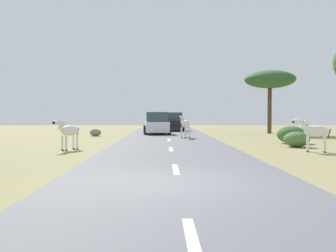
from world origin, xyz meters
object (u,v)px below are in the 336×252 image
at_px(zebra_1, 314,131).
at_px(bush_1, 297,139).
at_px(zebra_0, 185,124).
at_px(zebra_2, 68,131).
at_px(rock_2, 95,132).
at_px(car_0, 173,122).
at_px(tree_3, 270,80).
at_px(bush_0, 292,135).
at_px(car_1, 156,124).

distance_m(zebra_1, bush_1, 2.44).
bearing_deg(zebra_0, zebra_2, 80.69).
relative_size(bush_1, rock_2, 1.49).
bearing_deg(zebra_0, car_0, -59.87).
bearing_deg(zebra_1, car_0, 34.93).
xyz_separation_m(car_0, tree_3, (7.99, -4.32, 3.66)).
height_order(zebra_1, bush_0, zebra_1).
height_order(car_0, car_1, same).
xyz_separation_m(zebra_2, car_0, (5.30, 18.52, -0.01)).
distance_m(car_0, bush_0, 16.05).
relative_size(bush_0, bush_1, 1.28).
bearing_deg(bush_1, car_0, 108.08).
xyz_separation_m(bush_0, rock_2, (-12.21, 6.86, -0.22)).
bearing_deg(bush_1, car_1, 122.12).
relative_size(zebra_2, tree_3, 0.27).
distance_m(zebra_1, bush_0, 4.84).
relative_size(zebra_1, tree_3, 0.29).
distance_m(zebra_0, rock_2, 7.14).
xyz_separation_m(car_1, bush_0, (7.72, -8.98, -0.36)).
height_order(zebra_1, tree_3, tree_3).
relative_size(car_1, bush_0, 2.74).
relative_size(tree_3, bush_0, 3.26).
bearing_deg(tree_3, car_1, -171.04).
height_order(zebra_0, zebra_2, zebra_0).
bearing_deg(rock_2, car_1, 25.26).
xyz_separation_m(car_0, bush_1, (5.61, -17.18, -0.47)).
xyz_separation_m(tree_3, bush_1, (-2.39, -12.86, -4.13)).
bearing_deg(zebra_1, tree_3, 9.92).
relative_size(zebra_2, car_1, 0.32).
bearing_deg(zebra_2, rock_2, -51.44).
bearing_deg(tree_3, zebra_1, -99.34).
xyz_separation_m(zebra_2, rock_2, (-0.71, 10.58, -0.59)).
xyz_separation_m(zebra_0, bush_0, (5.73, -3.93, -0.47)).
xyz_separation_m(zebra_2, tree_3, (13.30, 14.20, 3.65)).
xyz_separation_m(zebra_1, bush_1, (0.12, 2.38, -0.51)).
height_order(zebra_2, bush_1, zebra_2).
xyz_separation_m(tree_3, bush_0, (-1.80, -10.48, -4.02)).
bearing_deg(bush_0, zebra_2, -162.05).
distance_m(car_0, rock_2, 9.98).
relative_size(tree_3, rock_2, 6.19).
distance_m(zebra_0, bush_1, 8.16).
bearing_deg(tree_3, rock_2, -165.51).
xyz_separation_m(car_1, bush_1, (7.13, -11.36, -0.47)).
bearing_deg(bush_0, zebra_0, 145.56).
bearing_deg(car_0, tree_3, 153.21).
bearing_deg(zebra_0, bush_0, 173.26).
relative_size(zebra_2, rock_2, 1.69).
relative_size(zebra_1, bush_1, 1.20).
xyz_separation_m(car_0, bush_0, (6.19, -14.80, -0.36)).
distance_m(zebra_0, zebra_2, 9.58).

